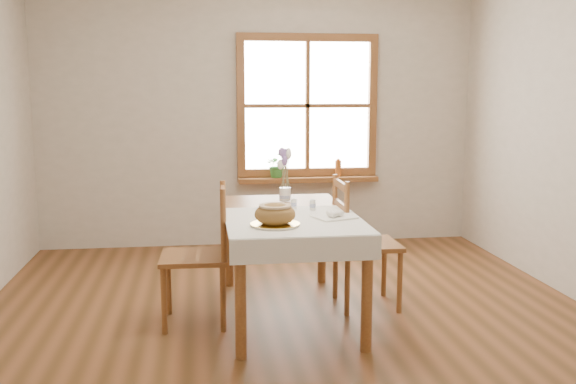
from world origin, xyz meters
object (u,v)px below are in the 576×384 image
Objects in this scene: dining_table at (288,224)px; bread_plate at (275,225)px; chair_left at (194,255)px; flower_vase at (285,195)px; chair_right at (367,242)px.

bread_plate reaches higher than dining_table.
flower_vase is (0.71, 0.55, 0.31)m from chair_left.
dining_table is 1.63× the size of chair_right.
chair_right is at bearing 9.85° from dining_table.
dining_table is at bearing 99.34° from chair_right.
chair_left is 3.20× the size of bread_plate.
chair_left is 1.30m from chair_right.
chair_left is at bearing -142.22° from flower_vase.
chair_right is at bearing 37.40° from bread_plate.
flower_vase is (0.04, 0.46, 0.14)m from dining_table.
flower_vase is at bearing 57.56° from chair_right.
flower_vase is (0.19, 0.94, 0.03)m from bread_plate.
chair_right is at bearing 100.44° from chair_left.
bread_plate is at bearing -101.35° from flower_vase.
chair_right is 1.00m from bread_plate.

